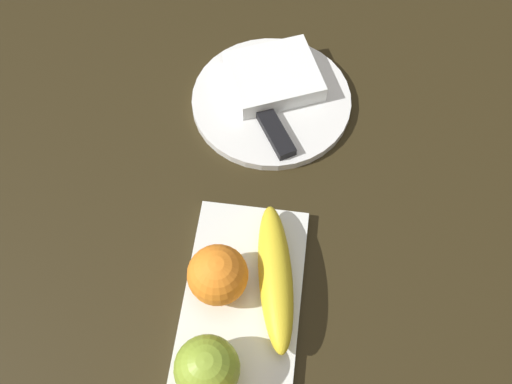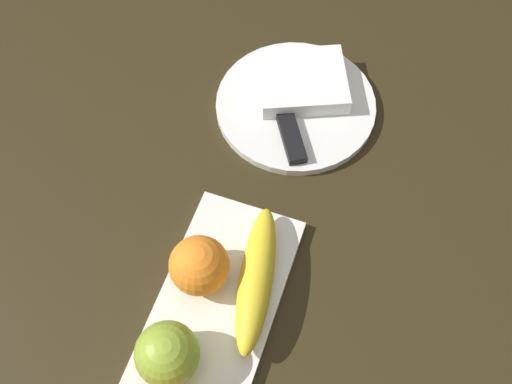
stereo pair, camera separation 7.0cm
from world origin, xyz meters
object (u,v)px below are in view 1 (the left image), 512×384
object	(u,v)px
fruit_tray	(237,337)
orange_near_apple	(218,275)
folded_napkin	(274,76)
knife	(272,122)
banana	(275,276)
apple	(207,368)
dinner_plate	(271,101)

from	to	relation	value
fruit_tray	orange_near_apple	distance (m)	0.07
folded_napkin	knife	xyz separation A→B (m)	(-0.07, -0.01, -0.01)
knife	folded_napkin	bearing A→B (deg)	-27.15
banana	knife	bearing A→B (deg)	-3.27
orange_near_apple	apple	bearing A→B (deg)	-177.03
fruit_tray	knife	size ratio (longest dim) A/B	1.97
orange_near_apple	folded_napkin	distance (m)	0.31
orange_near_apple	knife	size ratio (longest dim) A/B	0.42
banana	knife	size ratio (longest dim) A/B	1.08
fruit_tray	banana	bearing A→B (deg)	-27.38
banana	dinner_plate	xyz separation A→B (m)	(0.27, 0.04, -0.03)
apple	banana	size ratio (longest dim) A/B	0.39
banana	folded_napkin	world-z (taller)	banana
apple	knife	xyz separation A→B (m)	(0.34, -0.03, -0.03)
dinner_plate	folded_napkin	size ratio (longest dim) A/B	1.86
fruit_tray	banana	distance (m)	0.08
fruit_tray	apple	size ratio (longest dim) A/B	4.71
orange_near_apple	dinner_plate	size ratio (longest dim) A/B	0.31
fruit_tray	dinner_plate	world-z (taller)	same
fruit_tray	banana	xyz separation A→B (m)	(0.07, -0.04, 0.03)
orange_near_apple	folded_napkin	bearing A→B (deg)	-5.29
fruit_tray	dinner_plate	size ratio (longest dim) A/B	1.47
orange_near_apple	banana	bearing A→B (deg)	-79.04
apple	folded_napkin	xyz separation A→B (m)	(0.41, -0.02, -0.02)
fruit_tray	orange_near_apple	bearing A→B (deg)	27.12
orange_near_apple	knife	bearing A→B (deg)	-8.14
dinner_plate	folded_napkin	world-z (taller)	folded_napkin
fruit_tray	banana	size ratio (longest dim) A/B	1.82
apple	folded_napkin	distance (m)	0.41
apple	dinner_plate	size ratio (longest dim) A/B	0.31
fruit_tray	apple	distance (m)	0.07
apple	folded_napkin	bearing A→B (deg)	-3.24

